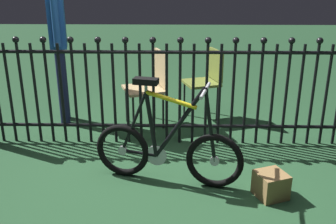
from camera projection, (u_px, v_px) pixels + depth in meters
The scene contains 7 objects.
ground_plane at pixel (168, 182), 3.39m from camera, with size 20.00×20.00×0.00m, color #23492A.
iron_fence at pixel (163, 89), 3.96m from camera, with size 4.13×0.07×1.15m.
bicycle at pixel (167, 149), 3.31m from camera, with size 1.26×0.44×0.90m.
chair_tan at pixel (151, 82), 4.47m from camera, with size 0.55×0.55×0.86m.
chair_olive at pixel (207, 77), 4.69m from camera, with size 0.49×0.49×0.83m.
person_visitor at pixel (58, 31), 4.39m from camera, with size 0.25×0.46×1.77m.
display_crate at pixel (271, 185), 3.14m from camera, with size 0.23×0.23×0.21m, color olive.
Camera 1 is at (0.07, -2.98, 1.73)m, focal length 42.08 mm.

